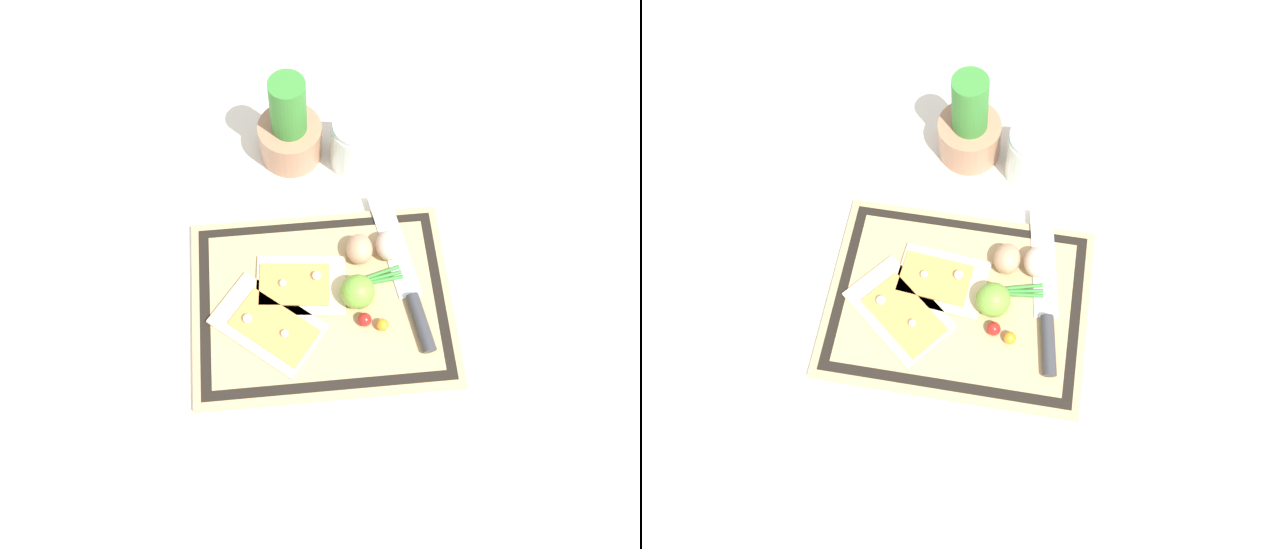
{
  "view_description": "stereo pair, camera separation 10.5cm",
  "coord_description": "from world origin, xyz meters",
  "views": [
    {
      "loc": [
        -0.04,
        -0.37,
        0.99
      ],
      "look_at": [
        0.0,
        0.04,
        0.03
      ],
      "focal_mm": 35.0,
      "sensor_mm": 36.0,
      "label": 1
    },
    {
      "loc": [
        0.07,
        -0.37,
        0.99
      ],
      "look_at": [
        0.0,
        0.04,
        0.03
      ],
      "focal_mm": 35.0,
      "sensor_mm": 36.0,
      "label": 2
    }
  ],
  "objects": [
    {
      "name": "pizza_slice_near",
      "position": [
        -0.09,
        -0.04,
        0.02
      ],
      "size": [
        0.2,
        0.19,
        0.02
      ],
      "color": "beige",
      "rests_on": "cutting_board"
    },
    {
      "name": "knife",
      "position": [
        0.15,
        -0.01,
        0.02
      ],
      "size": [
        0.08,
        0.31,
        0.02
      ],
      "color": "silver",
      "rests_on": "cutting_board"
    },
    {
      "name": "egg_pink",
      "position": [
        0.12,
        0.08,
        0.04
      ],
      "size": [
        0.05,
        0.05,
        0.05
      ],
      "primitive_type": "ellipsoid",
      "color": "beige",
      "rests_on": "cutting_board"
    },
    {
      "name": "lime",
      "position": [
        0.06,
        0.0,
        0.05
      ],
      "size": [
        0.06,
        0.06,
        0.06
      ],
      "primitive_type": "sphere",
      "color": "#70A838",
      "rests_on": "cutting_board"
    },
    {
      "name": "egg_brown",
      "position": [
        0.07,
        0.08,
        0.04
      ],
      "size": [
        0.05,
        0.05,
        0.05
      ],
      "primitive_type": "ellipsoid",
      "color": "tan",
      "rests_on": "cutting_board"
    },
    {
      "name": "pizza_slice_far",
      "position": [
        -0.04,
        0.03,
        0.02
      ],
      "size": [
        0.16,
        0.12,
        0.02
      ],
      "color": "beige",
      "rests_on": "cutting_board"
    },
    {
      "name": "cutting_board",
      "position": [
        0.0,
        0.0,
        0.01
      ],
      "size": [
        0.44,
        0.33,
        0.02
      ],
      "color": "tan",
      "rests_on": "ground_plane"
    },
    {
      "name": "herb_pot",
      "position": [
        -0.03,
        0.31,
        0.07
      ],
      "size": [
        0.12,
        0.12,
        0.19
      ],
      "color": "#AD7A5B",
      "rests_on": "ground_plane"
    },
    {
      "name": "sauce_jar",
      "position": [
        0.09,
        0.29,
        0.05
      ],
      "size": [
        0.09,
        0.09,
        0.11
      ],
      "color": "silver",
      "rests_on": "ground_plane"
    },
    {
      "name": "scallion_bunch",
      "position": [
        0.01,
        0.02,
        0.02
      ],
      "size": [
        0.26,
        0.07,
        0.01
      ],
      "color": "#388433",
      "rests_on": "cutting_board"
    },
    {
      "name": "ground_plane",
      "position": [
        0.0,
        0.0,
        0.0
      ],
      "size": [
        6.0,
        6.0,
        0.0
      ],
      "primitive_type": "plane",
      "color": "silver"
    },
    {
      "name": "cherry_tomato_yellow",
      "position": [
        0.09,
        -0.05,
        0.03
      ],
      "size": [
        0.02,
        0.02,
        0.02
      ],
      "primitive_type": "sphere",
      "color": "orange",
      "rests_on": "cutting_board"
    },
    {
      "name": "cherry_tomato_red",
      "position": [
        0.07,
        -0.04,
        0.03
      ],
      "size": [
        0.02,
        0.02,
        0.02
      ],
      "primitive_type": "sphere",
      "color": "red",
      "rests_on": "cutting_board"
    }
  ]
}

